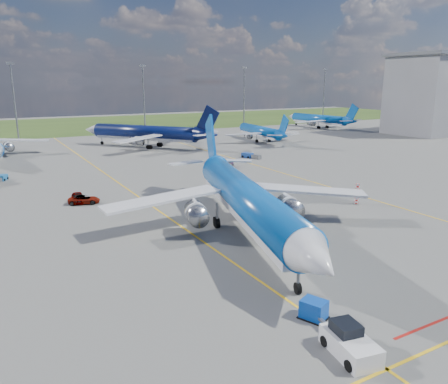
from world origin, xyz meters
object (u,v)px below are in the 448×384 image
baggage_tug_w (244,196)px  baggage_tug_e (250,156)px  pushback_tug (349,343)px  bg_jet_ne (260,141)px  baggage_tug_c (1,179)px  service_car_b (84,200)px  bg_jet_n (146,147)px  service_car_c (226,164)px  service_car_a (78,198)px  uld_container (314,309)px  warning_post (357,194)px  main_airliner (246,233)px  bg_jet_ene (318,128)px

baggage_tug_w → baggage_tug_e: 36.82m
pushback_tug → baggage_tug_e: size_ratio=1.17×
bg_jet_ne → baggage_tug_c: bearing=25.4°
service_car_b → bg_jet_n: bearing=-10.8°
service_car_c → service_car_a: bearing=-109.9°
uld_container → service_car_b: size_ratio=0.41×
service_car_c → baggage_tug_w: service_car_c is taller
warning_post → baggage_tug_w: bearing=142.2°
warning_post → main_airliner: 20.69m
pushback_tug → warning_post: bearing=53.6°
service_car_a → service_car_b: (0.61, -1.16, -0.11)m
uld_container → service_car_c: same height
baggage_tug_w → service_car_a: bearing=174.5°
warning_post → service_car_c: warning_post is taller
bg_jet_ene → bg_jet_ne: bearing=22.3°
warning_post → baggage_tug_c: warning_post is taller
pushback_tug → service_car_a: size_ratio=1.39×
uld_container → service_car_b: (-8.09, 40.48, -0.10)m
service_car_c → uld_container: bearing=-64.7°
bg_jet_ene → pushback_tug: (-94.02, -111.04, 0.79)m
baggage_tug_e → bg_jet_n: bearing=99.8°
service_car_c → baggage_tug_c: service_car_c is taller
service_car_b → pushback_tug: bearing=-153.4°
service_car_a → baggage_tug_c: (-9.13, 21.01, -0.27)m
pushback_tug → service_car_b: size_ratio=1.34×
service_car_a → baggage_tug_w: bearing=-19.4°
bg_jet_ne → bg_jet_ene: bg_jet_ene is taller
bg_jet_ne → baggage_tug_c: (-69.84, -22.37, 0.45)m
warning_post → baggage_tug_e: (7.80, 40.44, -0.99)m
uld_container → pushback_tug: bearing=-124.1°
bg_jet_n → baggage_tug_w: bg_jet_n is taller
warning_post → bg_jet_ne: bearing=67.8°
main_airliner → pushback_tug: 23.71m
main_airliner → baggage_tug_c: (-23.38, 44.34, 0.45)m
bg_jet_ne → service_car_c: bearing=54.5°
service_car_b → baggage_tug_e: (41.88, 21.12, -0.10)m
bg_jet_ne → service_car_a: bearing=43.2°
main_airliner → baggage_tug_e: 51.69m
warning_post → bg_jet_ne: size_ratio=0.09×
pushback_tug → uld_container: size_ratio=3.30×
service_car_a → baggage_tug_c: bearing=119.8°
bg_jet_n → service_car_a: bg_jet_n is taller
uld_container → baggage_tug_c: (-17.84, 62.65, -0.27)m
bg_jet_ne → baggage_tug_e: bg_jet_ne is taller
pushback_tug → service_car_c: size_ratio=1.20×
baggage_tug_w → service_car_b: bearing=176.5°
uld_container → service_car_a: 42.54m
warning_post → uld_container: 33.52m
service_car_b → service_car_c: (31.36, 13.82, 0.10)m
uld_container → baggage_tug_w: 33.77m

